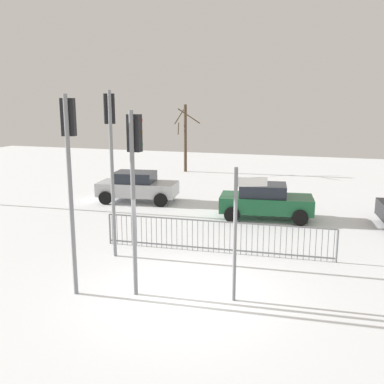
{
  "coord_description": "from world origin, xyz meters",
  "views": [
    {
      "loc": [
        3.33,
        -9.9,
        4.87
      ],
      "look_at": [
        -0.79,
        3.18,
        2.0
      ],
      "focal_mm": 41.0,
      "sensor_mm": 36.0,
      "label": 1
    }
  ],
  "objects_px": {
    "car_green_far": "(265,201)",
    "car_silver_trailing": "(137,186)",
    "traffic_light_foreground_left": "(70,151)",
    "traffic_light_rear_left": "(110,137)",
    "traffic_light_mid_left": "(135,162)",
    "direction_sign_post": "(237,228)",
    "bare_tree_centre": "(185,136)"
  },
  "relations": [
    {
      "from": "car_green_far",
      "to": "car_silver_trailing",
      "type": "xyz_separation_m",
      "value": [
        -6.44,
        1.28,
        0.0
      ]
    },
    {
      "from": "traffic_light_foreground_left",
      "to": "car_green_far",
      "type": "height_order",
      "value": "traffic_light_foreground_left"
    },
    {
      "from": "car_silver_trailing",
      "to": "car_green_far",
      "type": "bearing_deg",
      "value": -19.06
    },
    {
      "from": "traffic_light_mid_left",
      "to": "car_silver_trailing",
      "type": "distance_m",
      "value": 10.81
    },
    {
      "from": "car_green_far",
      "to": "bare_tree_centre",
      "type": "relative_size",
      "value": 0.87
    },
    {
      "from": "traffic_light_rear_left",
      "to": "traffic_light_foreground_left",
      "type": "height_order",
      "value": "traffic_light_rear_left"
    },
    {
      "from": "car_green_far",
      "to": "car_silver_trailing",
      "type": "height_order",
      "value": "same"
    },
    {
      "from": "direction_sign_post",
      "to": "car_green_far",
      "type": "distance_m",
      "value": 8.05
    },
    {
      "from": "traffic_light_foreground_left",
      "to": "traffic_light_rear_left",
      "type": "bearing_deg",
      "value": 82.09
    },
    {
      "from": "traffic_light_foreground_left",
      "to": "traffic_light_mid_left",
      "type": "bearing_deg",
      "value": 0.29
    },
    {
      "from": "traffic_light_foreground_left",
      "to": "car_silver_trailing",
      "type": "distance_m",
      "value": 10.76
    },
    {
      "from": "traffic_light_rear_left",
      "to": "car_silver_trailing",
      "type": "distance_m",
      "value": 8.15
    },
    {
      "from": "traffic_light_rear_left",
      "to": "direction_sign_post",
      "type": "relative_size",
      "value": 1.55
    },
    {
      "from": "car_green_far",
      "to": "car_silver_trailing",
      "type": "bearing_deg",
      "value": 161.21
    },
    {
      "from": "car_green_far",
      "to": "traffic_light_foreground_left",
      "type": "bearing_deg",
      "value": -120.08
    },
    {
      "from": "traffic_light_rear_left",
      "to": "direction_sign_post",
      "type": "height_order",
      "value": "traffic_light_rear_left"
    },
    {
      "from": "traffic_light_mid_left",
      "to": "car_green_far",
      "type": "relative_size",
      "value": 1.16
    },
    {
      "from": "bare_tree_centre",
      "to": "traffic_light_mid_left",
      "type": "bearing_deg",
      "value": -75.19
    },
    {
      "from": "car_silver_trailing",
      "to": "bare_tree_centre",
      "type": "bearing_deg",
      "value": 86.21
    },
    {
      "from": "direction_sign_post",
      "to": "car_silver_trailing",
      "type": "height_order",
      "value": "direction_sign_post"
    },
    {
      "from": "traffic_light_rear_left",
      "to": "car_green_far",
      "type": "height_order",
      "value": "traffic_light_rear_left"
    },
    {
      "from": "traffic_light_foreground_left",
      "to": "direction_sign_post",
      "type": "distance_m",
      "value": 4.49
    },
    {
      "from": "direction_sign_post",
      "to": "bare_tree_centre",
      "type": "height_order",
      "value": "bare_tree_centre"
    },
    {
      "from": "traffic_light_mid_left",
      "to": "car_silver_trailing",
      "type": "xyz_separation_m",
      "value": [
        -4.36,
        9.53,
        -2.64
      ]
    },
    {
      "from": "traffic_light_rear_left",
      "to": "car_silver_trailing",
      "type": "relative_size",
      "value": 1.3
    },
    {
      "from": "direction_sign_post",
      "to": "car_silver_trailing",
      "type": "xyz_separation_m",
      "value": [
        -6.88,
        9.24,
        -1.1
      ]
    },
    {
      "from": "car_silver_trailing",
      "to": "bare_tree_centre",
      "type": "height_order",
      "value": "bare_tree_centre"
    },
    {
      "from": "traffic_light_rear_left",
      "to": "car_green_far",
      "type": "bearing_deg",
      "value": 22.49
    },
    {
      "from": "traffic_light_foreground_left",
      "to": "bare_tree_centre",
      "type": "relative_size",
      "value": 1.09
    },
    {
      "from": "direction_sign_post",
      "to": "bare_tree_centre",
      "type": "xyz_separation_m",
      "value": [
        -7.55,
        18.74,
        0.58
      ]
    },
    {
      "from": "car_green_far",
      "to": "traffic_light_rear_left",
      "type": "bearing_deg",
      "value": -131.61
    },
    {
      "from": "traffic_light_rear_left",
      "to": "traffic_light_foreground_left",
      "type": "distance_m",
      "value": 2.83
    }
  ]
}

